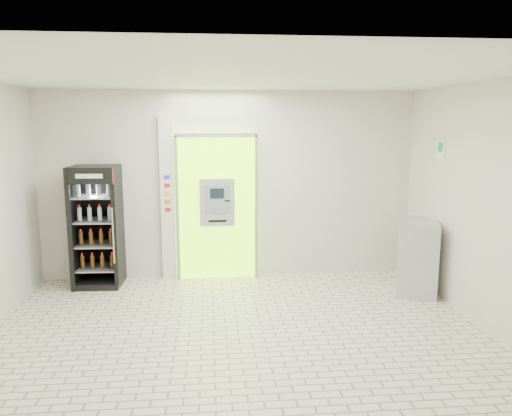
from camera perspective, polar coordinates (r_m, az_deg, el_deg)
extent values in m
plane|color=beige|center=(6.03, -1.95, -14.72)|extent=(6.00, 6.00, 0.00)
plane|color=beige|center=(8.05, -3.09, 2.64)|extent=(6.00, 0.00, 6.00)
plane|color=beige|center=(3.16, 0.66, -8.75)|extent=(6.00, 0.00, 6.00)
plane|color=beige|center=(6.48, 25.48, -0.06)|extent=(0.00, 5.00, 5.00)
plane|color=white|center=(5.51, -2.14, 14.97)|extent=(6.00, 6.00, 0.00)
cube|color=#88E60D|center=(8.02, -4.47, 0.08)|extent=(1.20, 0.12, 2.30)
cube|color=gray|center=(7.84, -4.58, 8.30)|extent=(1.28, 0.04, 0.06)
cube|color=gray|center=(7.97, -9.00, -0.08)|extent=(0.04, 0.04, 2.30)
cube|color=gray|center=(7.99, 0.06, 0.07)|extent=(0.04, 0.04, 2.30)
cube|color=black|center=(8.11, -3.70, -4.50)|extent=(0.62, 0.01, 0.67)
cube|color=black|center=(7.87, -7.03, 5.94)|extent=(0.22, 0.01, 0.18)
cube|color=#AEB0B6|center=(7.90, -4.47, 0.66)|extent=(0.55, 0.12, 0.75)
cube|color=black|center=(7.81, -4.48, 1.67)|extent=(0.22, 0.01, 0.16)
cube|color=gray|center=(7.86, -4.45, -0.35)|extent=(0.16, 0.01, 0.12)
cube|color=black|center=(7.83, -3.29, 0.82)|extent=(0.09, 0.01, 0.02)
cube|color=black|center=(7.89, -4.43, -1.50)|extent=(0.28, 0.01, 0.03)
cube|color=silver|center=(8.05, -10.05, 1.07)|extent=(0.22, 0.10, 2.60)
cube|color=#193FB2|center=(7.95, -10.16, 3.50)|extent=(0.09, 0.01, 0.06)
cube|color=red|center=(7.96, -10.13, 2.57)|extent=(0.09, 0.01, 0.06)
cube|color=yellow|center=(7.98, -10.10, 1.65)|extent=(0.09, 0.01, 0.06)
cube|color=orange|center=(8.00, -10.07, 0.72)|extent=(0.09, 0.01, 0.06)
cube|color=red|center=(8.02, -10.05, -0.19)|extent=(0.09, 0.01, 0.06)
cube|color=black|center=(8.00, -17.73, -2.02)|extent=(0.72, 0.66, 1.85)
cube|color=black|center=(8.28, -17.31, -1.61)|extent=(0.70, 0.08, 1.85)
cube|color=red|center=(7.58, -18.54, 3.47)|extent=(0.68, 0.03, 0.22)
cube|color=white|center=(7.57, -18.55, 3.47)|extent=(0.39, 0.02, 0.06)
cube|color=black|center=(8.22, -17.41, -8.04)|extent=(0.72, 0.66, 0.09)
cylinder|color=gray|center=(7.64, -16.02, -3.06)|extent=(0.02, 0.02, 0.83)
cube|color=gray|center=(8.15, -17.49, -6.48)|extent=(0.60, 0.56, 0.02)
cube|color=gray|center=(8.06, -17.63, -3.95)|extent=(0.60, 0.56, 0.02)
cube|color=gray|center=(7.98, -17.77, -1.37)|extent=(0.60, 0.56, 0.02)
cube|color=gray|center=(7.92, -17.91, 1.26)|extent=(0.60, 0.56, 0.02)
cube|color=#AEB0B6|center=(7.77, 17.91, -5.31)|extent=(0.78, 0.94, 1.08)
cube|color=gray|center=(7.65, 16.05, -5.03)|extent=(0.27, 0.75, 0.01)
cube|color=white|center=(7.64, 20.38, 6.33)|extent=(0.02, 0.22, 0.26)
cube|color=#0C8622|center=(7.63, 20.32, 6.56)|extent=(0.00, 0.14, 0.14)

